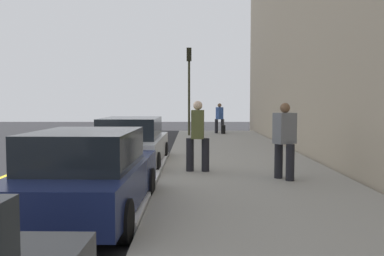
% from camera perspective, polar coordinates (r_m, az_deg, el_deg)
% --- Properties ---
extents(ground_plane, '(56.00, 56.00, 0.00)m').
position_cam_1_polar(ground_plane, '(12.68, -8.17, -5.49)').
color(ground_plane, black).
extents(sidewalk, '(28.00, 4.60, 0.15)m').
position_cam_1_polar(sidewalk, '(12.63, 6.88, -5.17)').
color(sidewalk, gray).
rests_on(sidewalk, ground).
extents(lane_stripe_centre, '(28.00, 0.14, 0.01)m').
position_cam_1_polar(lane_stripe_centre, '(13.51, -21.79, -5.14)').
color(lane_stripe_centre, gold).
rests_on(lane_stripe_centre, ground).
extents(snow_bank_curb, '(8.58, 0.56, 0.22)m').
position_cam_1_polar(snow_bank_curb, '(10.68, -5.91, -6.60)').
color(snow_bank_curb, white).
rests_on(snow_bank_curb, ground).
extents(parked_car_navy, '(4.43, 1.99, 1.51)m').
position_cam_1_polar(parked_car_navy, '(7.52, -13.68, -6.04)').
color(parked_car_navy, black).
rests_on(parked_car_navy, ground).
extents(parked_car_silver, '(4.54, 1.95, 1.51)m').
position_cam_1_polar(parked_car_silver, '(12.82, -8.02, -1.97)').
color(parked_car_silver, black).
rests_on(parked_car_silver, ground).
extents(pedestrian_blue_coat, '(0.53, 0.55, 1.71)m').
position_cam_1_polar(pedestrian_blue_coat, '(24.46, 3.70, 1.44)').
color(pedestrian_blue_coat, black).
rests_on(pedestrian_blue_coat, sidewalk).
extents(pedestrian_grey_coat, '(0.54, 0.58, 1.81)m').
position_cam_1_polar(pedestrian_grey_coat, '(10.27, 12.27, -1.41)').
color(pedestrian_grey_coat, black).
rests_on(pedestrian_grey_coat, sidewalk).
extents(pedestrian_olive_coat, '(0.52, 0.61, 1.86)m').
position_cam_1_polar(pedestrian_olive_coat, '(11.19, 0.77, -0.79)').
color(pedestrian_olive_coat, black).
rests_on(pedestrian_olive_coat, sidewalk).
extents(traffic_light_pole, '(0.35, 0.26, 4.67)m').
position_cam_1_polar(traffic_light_pole, '(22.94, -0.40, 6.86)').
color(traffic_light_pole, '#2D2D19').
rests_on(traffic_light_pole, sidewalk).
extents(rolling_suitcase, '(0.34, 0.22, 0.85)m').
position_cam_1_polar(rolling_suitcase, '(23.98, 4.20, -0.19)').
color(rolling_suitcase, black).
rests_on(rolling_suitcase, sidewalk).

